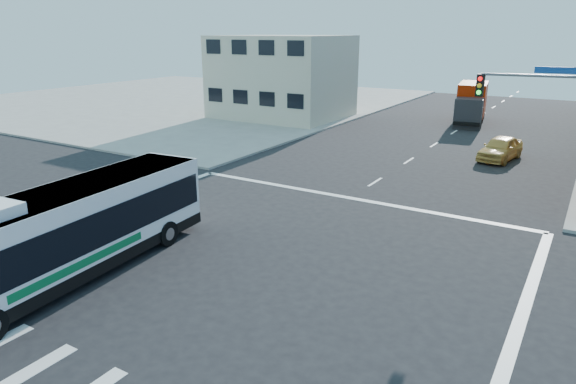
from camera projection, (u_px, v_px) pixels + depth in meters
The scene contains 7 objects.
ground at pixel (244, 265), 19.33m from camera, with size 120.00×120.00×0.00m, color black.
sidewalk_nw at pixel (183, 99), 65.18m from camera, with size 50.00×50.00×0.15m, color gray.
building_west at pixel (282, 77), 50.99m from camera, with size 12.06×10.06×8.00m.
signal_mast_ne at pixel (558, 115), 21.98m from camera, with size 7.91×1.13×8.07m.
transit_bus at pixel (65, 233), 17.79m from camera, with size 3.58×12.25×3.58m.
box_truck at pixel (471, 104), 48.59m from camera, with size 3.57×8.46×3.69m.
parked_car at pixel (500, 148), 34.86m from camera, with size 1.90×4.71×1.61m, color gold.
Camera 1 is at (10.59, -14.16, 8.45)m, focal length 32.00 mm.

